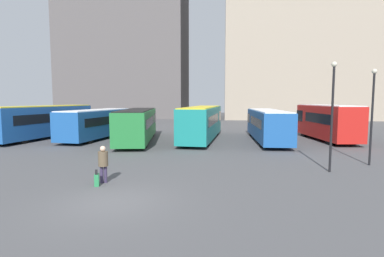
% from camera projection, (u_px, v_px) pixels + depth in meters
% --- Properties ---
extents(ground_plane, '(160.00, 160.00, 0.00)m').
position_uv_depth(ground_plane, '(113.00, 202.00, 11.13)').
color(ground_plane, '#4C4C4F').
extents(building_block_left, '(26.27, 13.60, 40.36)m').
position_uv_depth(building_block_left, '(125.00, 24.00, 64.44)').
color(building_block_left, '#5B5656').
rests_on(building_block_left, ground_plane).
extents(building_block_right, '(29.79, 16.31, 36.31)m').
position_uv_depth(building_block_right, '(299.00, 29.00, 60.77)').
color(building_block_right, tan).
rests_on(building_block_right, ground_plane).
extents(bus_0, '(4.24, 12.65, 3.22)m').
position_uv_depth(bus_0, '(45.00, 120.00, 29.94)').
color(bus_0, '#1E56A3').
rests_on(bus_0, ground_plane).
extents(bus_1, '(3.66, 10.35, 2.86)m').
position_uv_depth(bus_1, '(97.00, 123.00, 29.33)').
color(bus_1, '#1E56A3').
rests_on(bus_1, ground_plane).
extents(bus_2, '(4.33, 11.93, 2.94)m').
position_uv_depth(bus_2, '(138.00, 124.00, 27.43)').
color(bus_2, '#237A38').
rests_on(bus_2, ground_plane).
extents(bus_3, '(3.44, 12.45, 3.16)m').
position_uv_depth(bus_3, '(202.00, 122.00, 28.62)').
color(bus_3, '#19847F').
rests_on(bus_3, ground_plane).
extents(bus_4, '(2.71, 11.68, 2.88)m').
position_uv_depth(bus_4, '(267.00, 124.00, 27.67)').
color(bus_4, '#1E56A3').
rests_on(bus_4, ground_plane).
extents(bus_5, '(3.46, 9.29, 3.33)m').
position_uv_depth(bus_5, '(326.00, 121.00, 28.15)').
color(bus_5, red).
rests_on(bus_5, ground_plane).
extents(traveler, '(0.55, 0.55, 1.71)m').
position_uv_depth(traveler, '(103.00, 161.00, 13.66)').
color(traveler, '#382D4C').
rests_on(traveler, ground_plane).
extents(suitcase, '(0.29, 0.39, 0.77)m').
position_uv_depth(suitcase, '(97.00, 180.00, 13.24)').
color(suitcase, '#28844C').
rests_on(suitcase, ground_plane).
extents(lamp_post_0, '(0.28, 0.28, 5.56)m').
position_uv_depth(lamp_post_0, '(372.00, 109.00, 17.14)').
color(lamp_post_0, black).
rests_on(lamp_post_0, ground_plane).
extents(lamp_post_1, '(0.28, 0.28, 5.76)m').
position_uv_depth(lamp_post_1, '(332.00, 108.00, 15.52)').
color(lamp_post_1, black).
rests_on(lamp_post_1, ground_plane).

